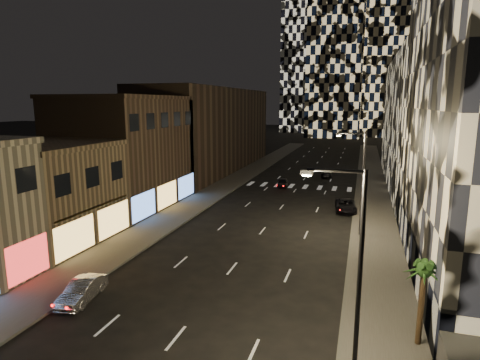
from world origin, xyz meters
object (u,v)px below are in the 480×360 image
Objects in this scene: streetlight_near at (354,264)px; car_silver_parked at (82,291)px; streetlight_far at (360,177)px; palm_tree at (424,276)px; car_dark_rightlane at (346,206)px; car_dark_midlane at (283,183)px; car_dark_oncoming at (326,173)px.

car_silver_parked is (-15.39, 2.89, -4.72)m from streetlight_near.
streetlight_near and streetlight_far have the same top height.
streetlight_near is 5.25m from palm_tree.
streetlight_far reaches higher than car_dark_rightlane.
car_silver_parked is at bearing -104.64° from car_dark_midlane.
palm_tree is (3.15, -16.16, -1.71)m from streetlight_far.
palm_tree is (4.50, -24.35, 2.99)m from car_dark_rightlane.
car_silver_parked is at bearing -131.96° from streetlight_far.
streetlight_far reaches higher than palm_tree.
streetlight_near is at bearing -129.35° from palm_tree.
car_silver_parked is at bearing 71.39° from car_dark_oncoming.
car_silver_parked is 0.83× the size of car_dark_rightlane.
streetlight_near is at bearing -90.00° from streetlight_far.
car_silver_parked is at bearing 169.38° from streetlight_near.
car_dark_rightlane is at bearing 92.75° from streetlight_near.
streetlight_far reaches higher than car_dark_midlane.
palm_tree is at bearing 94.45° from car_dark_oncoming.
streetlight_near is at bearing -18.51° from car_silver_parked.
streetlight_near is 28.60m from car_dark_rightlane.
streetlight_far is 22.01m from car_dark_midlane.
car_dark_rightlane is (-1.35, 8.18, -4.71)m from streetlight_far.
car_dark_midlane reaches higher than car_dark_oncoming.
car_dark_oncoming is (-5.25, 48.73, -4.76)m from streetlight_near.
streetlight_near is 16.35m from car_silver_parked.
car_dark_oncoming is 45.77m from palm_tree.
car_dark_rightlane is at bearing 94.60° from car_dark_oncoming.
car_dark_oncoming is (10.14, 45.84, -0.04)m from car_silver_parked.
palm_tree is (8.39, -44.89, 3.05)m from car_dark_oncoming.
car_silver_parked is 0.94× the size of car_dark_oncoming.
car_dark_rightlane is at bearing 99.40° from streetlight_far.
streetlight_near reaches higher than car_silver_parked.
car_dark_oncoming is 0.97× the size of palm_tree.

